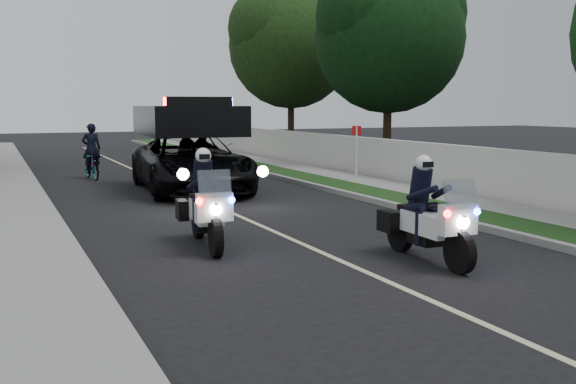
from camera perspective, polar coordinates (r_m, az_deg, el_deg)
name	(u,v)px	position (r m, az deg, el deg)	size (l,w,h in m)	color
ground	(368,273)	(10.66, 6.94, -6.97)	(120.00, 120.00, 0.00)	black
curb_right	(317,186)	(21.23, 2.48, 0.49)	(0.20, 60.00, 0.15)	gray
grass_verge	(336,185)	(21.55, 4.14, 0.59)	(1.20, 60.00, 0.16)	#193814
sidewalk_right	(370,183)	(22.19, 7.10, 0.75)	(1.40, 60.00, 0.16)	gray
property_wall	(396,162)	(22.66, 9.29, 2.56)	(0.22, 60.00, 1.50)	beige
curb_left	(46,201)	(19.04, -20.16, -0.76)	(0.20, 60.00, 0.15)	gray
sidewalk_left	(1,204)	(19.00, -23.47, -0.93)	(2.00, 60.00, 0.16)	gray
lane_marking	(193,196)	(19.75, -8.21, -0.31)	(0.12, 50.00, 0.01)	#BFB78C
police_moto_left	(206,247)	(12.64, -7.06, -4.68)	(0.77, 2.20, 1.87)	silver
police_moto_right	(426,261)	(11.63, 11.82, -5.86)	(0.75, 2.14, 1.82)	silver
police_suv	(192,191)	(20.76, -8.31, 0.05)	(2.96, 6.40, 3.11)	black
bicycle	(93,179)	(25.05, -16.48, 1.08)	(0.59, 1.69, 0.89)	black
cyclist	(93,179)	(25.05, -16.48, 1.08)	(0.65, 0.44, 1.82)	black
sign_post	(356,183)	(22.81, 5.87, 0.76)	(0.32, 0.32, 2.03)	red
tree_right_c	(386,167)	(29.23, 8.48, 2.18)	(6.43, 6.43, 10.71)	black
tree_right_d	(291,153)	(37.41, 0.26, 3.40)	(6.89, 6.89, 11.48)	#1F3F15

